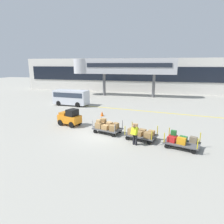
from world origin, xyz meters
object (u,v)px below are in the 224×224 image
object	(u,v)px
baggage_tug	(70,118)
baggage_cart_middle	(141,133)
baggage_cart_lead	(107,126)
shuttle_van	(71,96)
baggage_handler	(135,134)
safety_cone_near	(102,114)
baggage_cart_tail	(181,141)

from	to	relation	value
baggage_tug	baggage_cart_middle	distance (m)	7.14
baggage_cart_lead	shuttle_van	distance (m)	12.54
baggage_handler	shuttle_van	world-z (taller)	shuttle_van
baggage_cart_lead	safety_cone_near	bearing A→B (deg)	110.66
baggage_cart_tail	baggage_cart_middle	bearing A→B (deg)	164.22
baggage_cart_middle	shuttle_van	size ratio (longest dim) A/B	0.62
baggage_handler	safety_cone_near	distance (m)	8.48
shuttle_van	safety_cone_near	size ratio (longest dim) A/B	9.00
baggage_cart_tail	shuttle_van	size ratio (longest dim) A/B	0.62
baggage_cart_lead	baggage_cart_middle	bearing A→B (deg)	-16.51
baggage_tug	baggage_cart_lead	world-z (taller)	baggage_tug
baggage_tug	baggage_handler	size ratio (longest dim) A/B	1.49
baggage_cart_lead	shuttle_van	bearing A→B (deg)	128.63
baggage_cart_tail	safety_cone_near	size ratio (longest dim) A/B	5.60
baggage_cart_middle	baggage_handler	distance (m)	1.26
baggage_cart_middle	baggage_handler	world-z (taller)	baggage_handler
baggage_cart_middle	baggage_cart_tail	world-z (taller)	same
baggage_tug	safety_cone_near	bearing A→B (deg)	63.18
baggage_tug	baggage_cart_lead	size ratio (longest dim) A/B	0.75
baggage_cart_lead	shuttle_van	size ratio (longest dim) A/B	0.62
safety_cone_near	baggage_tug	bearing A→B (deg)	-116.82
baggage_cart_tail	safety_cone_near	xyz separation A→B (m)	(-7.69, 6.79, -0.22)
baggage_handler	baggage_cart_tail	bearing A→B (deg)	6.43
baggage_handler	shuttle_van	xyz separation A→B (m)	(-10.40, 11.81, 0.37)
baggage_tug	shuttle_van	size ratio (longest dim) A/B	0.47
baggage_handler	baggage_tug	bearing A→B (deg)	153.71
baggage_cart_middle	safety_cone_near	xyz separation A→B (m)	(-4.84, 5.99, -0.24)
baggage_tug	baggage_cart_tail	xyz separation A→B (m)	(9.68, -2.86, -0.26)
baggage_cart_lead	baggage_cart_tail	size ratio (longest dim) A/B	1.00
baggage_cart_tail	safety_cone_near	distance (m)	10.26
baggage_cart_tail	safety_cone_near	world-z (taller)	baggage_cart_tail
baggage_cart_middle	baggage_cart_tail	xyz separation A→B (m)	(2.85, -0.81, -0.02)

